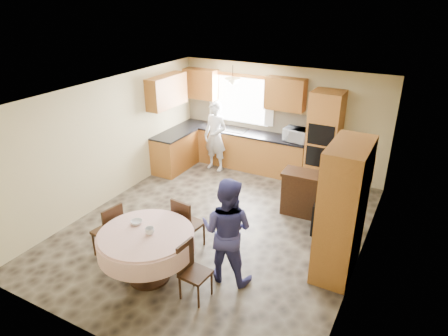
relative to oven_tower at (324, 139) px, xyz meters
name	(u,v)px	position (x,y,z in m)	size (l,w,h in m)	color
floor	(218,226)	(-1.15, -2.69, -1.06)	(5.00, 6.00, 0.01)	brown
ceiling	(218,94)	(-1.15, -2.69, 1.44)	(5.00, 6.00, 0.01)	white
wall_back	(280,120)	(-1.15, 0.31, 0.19)	(5.00, 0.02, 2.50)	tan
wall_front	(90,259)	(-1.15, -5.69, 0.19)	(5.00, 0.02, 2.50)	tan
wall_left	(109,141)	(-3.65, -2.69, 0.19)	(0.02, 6.00, 2.50)	tan
wall_right	(366,198)	(1.35, -2.69, 0.19)	(0.02, 6.00, 2.50)	tan
window	(241,100)	(-2.15, 0.29, 0.54)	(1.40, 0.03, 1.10)	white
curtain_left	(213,95)	(-2.90, 0.24, 0.59)	(0.22, 0.02, 1.15)	white
curtain_right	(270,102)	(-1.40, 0.24, 0.59)	(0.22, 0.02, 1.15)	white
base_cab_back	(241,149)	(-2.00, 0.01, -0.62)	(3.30, 0.60, 0.88)	orange
counter_back	(241,132)	(-2.00, 0.01, -0.16)	(3.30, 0.64, 0.04)	black
base_cab_left	(175,152)	(-3.35, -0.89, -0.62)	(0.60, 1.20, 0.88)	orange
counter_left	(174,134)	(-3.35, -0.89, -0.16)	(0.64, 1.20, 0.04)	black
backsplash	(247,117)	(-2.00, 0.30, 0.12)	(3.30, 0.02, 0.55)	beige
wall_cab_left	(201,84)	(-3.20, 0.15, 0.85)	(0.85, 0.33, 0.72)	#A75F29
wall_cab_right	(285,94)	(-1.00, 0.15, 0.85)	(0.90, 0.33, 0.72)	#A75F29
wall_cab_side	(167,91)	(-3.48, -0.89, 0.85)	(0.33, 1.20, 0.72)	#A75F29
oven_tower	(324,139)	(0.00, 0.00, 0.00)	(0.66, 0.62, 2.12)	orange
oven_upper	(321,135)	(0.00, -0.31, 0.19)	(0.56, 0.01, 0.45)	black
oven_lower	(318,157)	(0.00, -0.31, -0.31)	(0.56, 0.01, 0.45)	black
pendant	(233,82)	(-2.15, -0.19, 1.06)	(0.36, 0.36, 0.18)	beige
sideboard	(311,196)	(0.23, -1.48, -0.65)	(1.15, 0.48, 0.82)	#38230F
space_heater	(325,220)	(0.66, -2.03, -0.76)	(0.44, 0.31, 0.61)	black
cupboard	(342,211)	(1.07, -2.89, 0.00)	(0.55, 1.11, 2.11)	orange
dining_table	(146,243)	(-1.39, -4.46, -0.42)	(1.43, 1.43, 0.81)	#38230F
chair_left	(110,229)	(-2.26, -4.30, -0.53)	(0.47, 0.47, 0.95)	#38230F
chair_back	(186,222)	(-1.28, -3.56, -0.53)	(0.46, 0.46, 0.96)	#38230F
chair_right	(191,268)	(-0.60, -4.46, -0.58)	(0.40, 0.40, 0.87)	#38230F
framed_picture	(369,175)	(1.32, -2.48, 0.47)	(0.06, 0.52, 0.43)	#CC8B3C
microwave	(297,135)	(-0.61, -0.04, 0.01)	(0.54, 0.37, 0.30)	silver
person_sink	(215,136)	(-2.48, -0.43, -0.22)	(0.61, 0.40, 1.68)	silver
person_dining	(227,230)	(-0.35, -3.87, -0.23)	(0.81, 0.63, 1.67)	navy
bowl_sideboard	(295,172)	(-0.13, -1.48, -0.21)	(0.21, 0.21, 0.05)	#B2B2B2
bottle_sideboard	(328,173)	(0.49, -1.48, -0.10)	(0.11, 0.11, 0.27)	silver
cup_table	(150,231)	(-1.30, -4.45, -0.19)	(0.14, 0.14, 0.11)	#B2B2B2
bowl_table	(137,222)	(-1.65, -4.33, -0.22)	(0.18, 0.18, 0.06)	#B2B2B2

